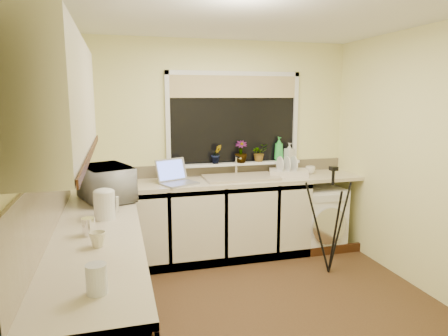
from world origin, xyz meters
TOP-DOWN VIEW (x-y plane):
  - floor at (0.00, 0.00)m, footprint 3.20×3.20m
  - ceiling at (0.00, 0.00)m, footprint 3.20×3.20m
  - wall_back at (0.00, 1.50)m, footprint 3.20×0.00m
  - wall_front at (0.00, -1.50)m, footprint 3.20×0.00m
  - wall_left at (-1.60, 0.00)m, footprint 0.00×3.00m
  - wall_right at (1.60, 0.00)m, footprint 0.00×3.00m
  - base_cabinet_back at (-0.33, 1.20)m, footprint 2.55×0.60m
  - base_cabinet_left at (-1.30, -0.30)m, footprint 0.54×2.40m
  - worktop_back at (0.00, 1.20)m, footprint 3.20×0.60m
  - worktop_left at (-1.30, -0.30)m, footprint 0.60×2.40m
  - upper_cabinet at (-1.44, -0.45)m, footprint 0.28×1.90m
  - splashback_left at (-1.59, -0.30)m, footprint 0.02×2.40m
  - splashback_back at (0.00, 1.49)m, footprint 3.20×0.02m
  - window_glass at (0.20, 1.49)m, footprint 1.50×0.02m
  - window_blind at (0.20, 1.46)m, footprint 1.50×0.02m
  - windowsill at (0.20, 1.43)m, footprint 1.60×0.14m
  - sink at (0.20, 1.20)m, footprint 0.82×0.46m
  - faucet at (0.20, 1.38)m, footprint 0.03×0.03m
  - washing_machine at (1.17, 1.17)m, footprint 0.55×0.54m
  - laptop at (-0.55, 1.14)m, footprint 0.46×0.45m
  - kettle at (-1.25, 0.03)m, footprint 0.16×0.16m
  - dish_rack at (0.80, 1.23)m, footprint 0.53×0.46m
  - tripod at (0.95, 0.49)m, footprint 0.69×0.69m
  - glass_jug at (-1.25, -1.18)m, footprint 0.10×0.10m
  - steel_jar at (-1.34, -0.33)m, footprint 0.09×0.09m
  - microwave at (-1.24, 0.61)m, footprint 0.55×0.65m
  - plant_b at (-0.03, 1.39)m, footprint 0.13×0.11m
  - plant_c at (0.26, 1.40)m, footprint 0.18×0.18m
  - plant_d at (0.50, 1.42)m, footprint 0.21×0.18m
  - soap_bottle_green at (0.75, 1.43)m, footprint 0.12×0.12m
  - soap_bottle_clear at (0.88, 1.41)m, footprint 0.12×0.13m
  - cup_back at (1.09, 1.25)m, footprint 0.15×0.15m
  - cup_left at (-1.27, -0.56)m, footprint 0.12×0.12m

SIDE VIEW (x-z plane):
  - floor at x=0.00m, z-range 0.00..0.00m
  - washing_machine at x=1.17m, z-range 0.00..0.75m
  - base_cabinet_back at x=-0.33m, z-range 0.00..0.86m
  - base_cabinet_left at x=-1.30m, z-range 0.00..0.86m
  - tripod at x=0.95m, z-range 0.00..1.12m
  - worktop_back at x=0.00m, z-range 0.86..0.90m
  - worktop_left at x=-1.30m, z-range 0.86..0.90m
  - sink at x=0.20m, z-range 0.90..0.93m
  - dish_rack at x=0.80m, z-range 0.90..0.97m
  - cup_back at x=1.09m, z-range 0.90..0.99m
  - cup_left at x=-1.27m, z-range 0.90..0.99m
  - steel_jar at x=-1.34m, z-range 0.90..1.02m
  - laptop at x=-0.55m, z-range 0.84..1.09m
  - splashback_back at x=0.00m, z-range 0.90..1.04m
  - glass_jug at x=-1.25m, z-range 0.90..1.04m
  - kettle at x=-1.25m, z-range 0.90..1.11m
  - faucet at x=0.20m, z-range 0.90..1.14m
  - windowsill at x=0.20m, z-range 1.02..1.05m
  - microwave at x=-1.24m, z-range 0.90..1.21m
  - splashback_left at x=-1.59m, z-range 0.90..1.35m
  - soap_bottle_clear at x=0.88m, z-range 1.05..1.26m
  - plant_d at x=0.50m, z-range 1.05..1.26m
  - plant_b at x=-0.03m, z-range 1.05..1.27m
  - plant_c at x=0.26m, z-range 1.05..1.31m
  - soap_bottle_green at x=0.75m, z-range 1.05..1.34m
  - wall_back at x=0.00m, z-range -0.38..2.83m
  - wall_front at x=0.00m, z-range -0.38..2.83m
  - wall_left at x=-1.60m, z-range -0.27..2.73m
  - wall_right at x=1.60m, z-range -0.27..2.73m
  - window_glass at x=0.20m, z-range 1.05..2.05m
  - upper_cabinet at x=-1.44m, z-range 1.45..2.15m
  - window_blind at x=0.20m, z-range 1.80..2.05m
  - ceiling at x=0.00m, z-range 2.45..2.45m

